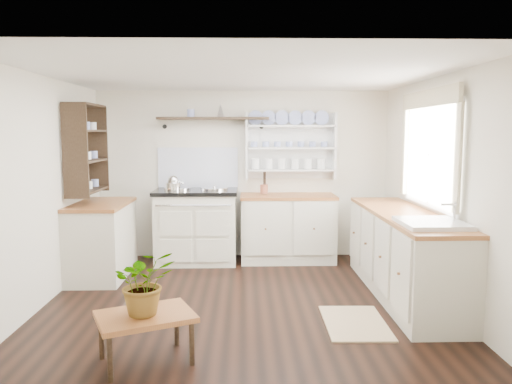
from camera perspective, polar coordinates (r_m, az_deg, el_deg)
floor at (r=5.31m, az=-1.48°, el=-12.20°), size 4.00×3.80×0.01m
wall_back at (r=6.95m, az=-1.48°, el=2.01°), size 4.00×0.02×2.30m
wall_right at (r=5.43m, az=20.08°, el=0.27°), size 0.02×3.80×2.30m
wall_left at (r=5.44m, az=-23.09°, el=0.15°), size 0.02×3.80×2.30m
ceiling at (r=5.05m, az=-1.57°, el=13.29°), size 4.00×3.80×0.01m
window at (r=5.52m, az=19.20°, el=4.72°), size 0.08×1.55×1.22m
aga_cooker at (r=6.74m, az=-6.81°, el=-3.80°), size 1.09×0.76×1.01m
back_cabinets at (r=6.77m, az=3.63°, el=-4.02°), size 1.27×0.63×0.90m
right_cabinets at (r=5.54m, az=16.50°, el=-6.73°), size 0.62×2.43×0.90m
belfast_sink at (r=4.78m, az=19.40°, el=-4.80°), size 0.55×0.60×0.45m
left_cabinets at (r=6.29m, az=-17.22°, el=-5.14°), size 0.62×1.13×0.90m
plate_rack at (r=6.92m, az=3.92°, el=5.34°), size 1.20×0.22×0.90m
high_shelf at (r=6.81m, az=-4.91°, el=8.28°), size 1.50×0.29×0.16m
left_shelving at (r=6.21m, az=-18.82°, el=4.79°), size 0.28×0.80×1.05m
kettle at (r=6.57m, az=-9.40°, el=0.77°), size 0.20×0.20×0.24m
utensil_crock at (r=6.75m, az=0.92°, el=0.34°), size 0.10×0.10×0.12m
center_table at (r=3.95m, az=-12.52°, el=-14.06°), size 0.84×0.74×0.38m
potted_plant at (r=3.86m, az=-12.64°, el=-10.01°), size 0.56×0.53×0.49m
floor_rug at (r=4.77m, az=11.24°, el=-14.46°), size 0.56×0.86×0.02m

